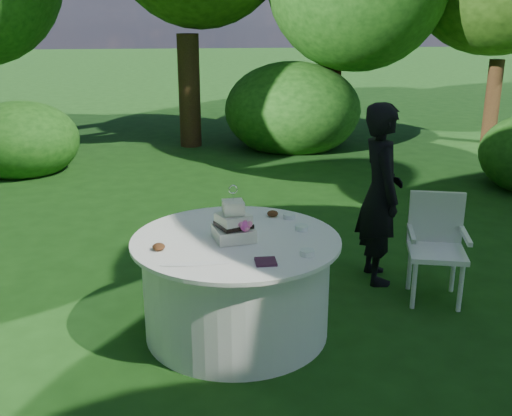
% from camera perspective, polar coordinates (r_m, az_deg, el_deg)
% --- Properties ---
extents(ground, '(80.00, 80.00, 0.00)m').
position_cam_1_polar(ground, '(4.77, -1.83, -11.56)').
color(ground, '#153A0F').
rests_on(ground, ground).
extents(napkins, '(0.14, 0.14, 0.02)m').
position_cam_1_polar(napkins, '(4.01, 0.93, -5.13)').
color(napkins, '#461E36').
rests_on(napkins, table).
extents(feather_plume, '(0.48, 0.07, 0.01)m').
position_cam_1_polar(feather_plume, '(4.00, -5.73, -5.31)').
color(feather_plume, white).
rests_on(feather_plume, table).
extents(guest, '(0.41, 0.61, 1.64)m').
position_cam_1_polar(guest, '(5.46, 11.76, 1.31)').
color(guest, black).
rests_on(guest, ground).
extents(table, '(1.56, 1.56, 0.77)m').
position_cam_1_polar(table, '(4.59, -1.87, -7.34)').
color(table, white).
rests_on(table, ground).
extents(cake, '(0.32, 0.32, 0.42)m').
position_cam_1_polar(cake, '(4.38, -2.13, -1.63)').
color(cake, silver).
rests_on(cake, table).
extents(chair, '(0.57, 0.57, 0.91)m').
position_cam_1_polar(chair, '(5.33, 16.78, -2.90)').
color(chair, white).
rests_on(chair, ground).
extents(votives, '(0.16, 0.89, 0.04)m').
position_cam_1_polar(votives, '(4.54, 4.10, -2.21)').
color(votives, white).
rests_on(votives, table).
extents(petal_cups, '(0.99, 0.72, 0.05)m').
position_cam_1_polar(petal_cups, '(4.57, -3.45, -1.99)').
color(petal_cups, '#562D16').
rests_on(petal_cups, table).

